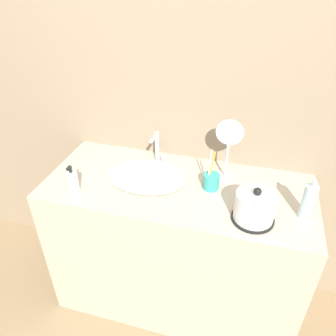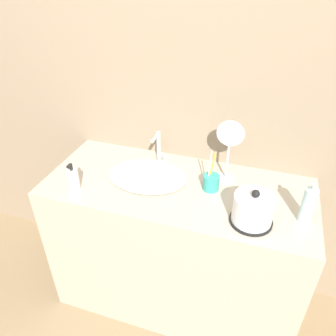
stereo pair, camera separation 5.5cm
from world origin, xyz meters
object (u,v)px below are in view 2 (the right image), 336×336
Objects in this scene: electric_kettle at (253,211)px; toothbrush_cup at (211,182)px; vanity_mirror at (229,146)px; faucet at (159,147)px; lotion_bottle at (73,179)px; shampoo_bottle at (308,205)px.

toothbrush_cup is at bearing 140.23° from electric_kettle.
toothbrush_cup is 0.63× the size of vanity_mirror.
toothbrush_cup reaches higher than faucet.
vanity_mirror reaches higher than lotion_bottle.
faucet is 0.65m from electric_kettle.
faucet is at bearing 49.34° from lotion_bottle.
vanity_mirror reaches higher than faucet.
lotion_bottle is (-0.32, -0.37, -0.04)m from faucet.
toothbrush_cup reaches higher than shampoo_bottle.
electric_kettle is 0.90× the size of toothbrush_cup.
toothbrush_cup is 0.20m from vanity_mirror.
toothbrush_cup reaches higher than electric_kettle.
toothbrush_cup is 1.39× the size of lotion_bottle.
lotion_bottle is 0.45× the size of vanity_mirror.
toothbrush_cup is 0.46m from shampoo_bottle.
toothbrush_cup is 1.02× the size of shampoo_bottle.
shampoo_bottle is at bearing 5.95° from lotion_bottle.
shampoo_bottle is (0.45, -0.10, 0.05)m from toothbrush_cup.
toothbrush_cup is (0.33, -0.16, -0.06)m from faucet.
toothbrush_cup is at bearing 167.15° from shampoo_bottle.
faucet is 0.50m from lotion_bottle.
lotion_bottle is at bearing -174.05° from shampoo_bottle.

